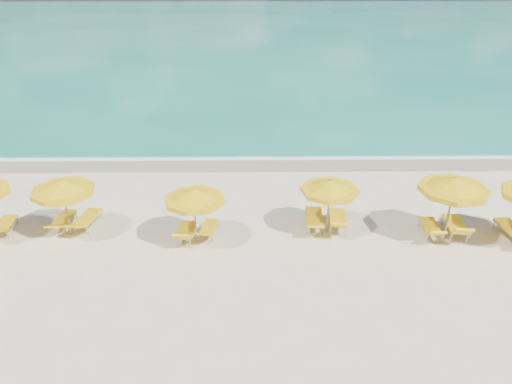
{
  "coord_description": "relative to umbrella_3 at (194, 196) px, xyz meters",
  "views": [
    {
      "loc": [
        -0.22,
        -16.21,
        9.99
      ],
      "look_at": [
        0.0,
        1.5,
        1.2
      ],
      "focal_mm": 35.0,
      "sensor_mm": 36.0,
      "label": 1
    }
  ],
  "objects": [
    {
      "name": "whitecap_near",
      "position": [
        -3.75,
        17.27,
        -1.92
      ],
      "size": [
        14.0,
        0.36,
        0.05
      ],
      "primitive_type": "cube",
      "color": "white",
      "rests_on": "ground"
    },
    {
      "name": "whitecap_far",
      "position": [
        10.25,
        24.27,
        -1.92
      ],
      "size": [
        18.0,
        0.3,
        0.05
      ],
      "primitive_type": "cube",
      "color": "white",
      "rests_on": "ground"
    },
    {
      "name": "lounger_1_right",
      "position": [
        -7.45,
        0.79,
        -1.71
      ],
      "size": [
        0.72,
        1.72,
        0.83
      ],
      "rotation": [
        0.0,
        0.0,
        0.09
      ],
      "color": "#A5A8AD",
      "rests_on": "ground"
    },
    {
      "name": "lounger_5_left",
      "position": [
        8.88,
        0.36,
        -1.7
      ],
      "size": [
        0.73,
        1.83,
        0.81
      ],
      "rotation": [
        0.0,
        0.0,
        -0.08
      ],
      "color": "#A5A8AD",
      "rests_on": "ground"
    },
    {
      "name": "lounger_6_left",
      "position": [
        11.89,
        0.1,
        -1.68
      ],
      "size": [
        0.84,
        2.1,
        0.76
      ],
      "rotation": [
        0.0,
        0.0,
        0.09
      ],
      "color": "#A5A8AD",
      "rests_on": "ground"
    },
    {
      "name": "lounger_2_left",
      "position": [
        -5.32,
        1.2,
        -1.72
      ],
      "size": [
        0.69,
        1.83,
        0.65
      ],
      "rotation": [
        0.0,
        0.0,
        -0.06
      ],
      "color": "#A5A8AD",
      "rests_on": "ground"
    },
    {
      "name": "umbrella_4",
      "position": [
        4.98,
        0.74,
        -0.02
      ],
      "size": [
        2.54,
        2.54,
        2.24
      ],
      "rotation": [
        0.0,
        0.0,
        -0.16
      ],
      "color": "tan",
      "rests_on": "ground"
    },
    {
      "name": "lounger_3_left",
      "position": [
        -0.42,
        0.17,
        -1.7
      ],
      "size": [
        0.7,
        1.78,
        0.84
      ],
      "rotation": [
        0.0,
        0.0,
        -0.07
      ],
      "color": "#A5A8AD",
      "rests_on": "ground"
    },
    {
      "name": "ocean",
      "position": [
        2.25,
        48.27,
        -1.92
      ],
      "size": [
        120.0,
        80.0,
        0.3
      ],
      "primitive_type": "cube",
      "color": "#167D62",
      "rests_on": "ground"
    },
    {
      "name": "ground_plane",
      "position": [
        2.25,
        0.27,
        -1.92
      ],
      "size": [
        120.0,
        120.0,
        0.0
      ],
      "primitive_type": "plane",
      "color": "beige"
    },
    {
      "name": "lounger_3_right",
      "position": [
        0.42,
        0.49,
        -1.73
      ],
      "size": [
        0.8,
        1.7,
        0.65
      ],
      "rotation": [
        0.0,
        0.0,
        -0.17
      ],
      "color": "#A5A8AD",
      "rests_on": "ground"
    },
    {
      "name": "lounger_5_right",
      "position": [
        9.83,
        0.39,
        -1.67
      ],
      "size": [
        0.9,
        2.04,
        0.95
      ],
      "rotation": [
        0.0,
        0.0,
        -0.12
      ],
      "color": "#A5A8AD",
      "rests_on": "ground"
    },
    {
      "name": "umbrella_3",
      "position": [
        0.0,
        0.0,
        0.0
      ],
      "size": [
        2.56,
        2.56,
        2.26
      ],
      "rotation": [
        0.0,
        0.0,
        -0.16
      ],
      "color": "tan",
      "rests_on": "ground"
    },
    {
      "name": "umbrella_5",
      "position": [
        9.39,
        0.2,
        0.27
      ],
      "size": [
        3.07,
        3.07,
        2.58
      ],
      "rotation": [
        0.0,
        0.0,
        -0.24
      ],
      "color": "tan",
      "rests_on": "ground"
    },
    {
      "name": "wet_sand_band",
      "position": [
        2.25,
        7.67,
        -1.92
      ],
      "size": [
        120.0,
        2.6,
        0.01
      ],
      "primitive_type": "cube",
      "color": "tan",
      "rests_on": "ground"
    },
    {
      "name": "foam_line",
      "position": [
        2.25,
        8.47,
        -1.92
      ],
      "size": [
        120.0,
        1.2,
        0.03
      ],
      "primitive_type": "cube",
      "color": "white",
      "rests_on": "ground"
    },
    {
      "name": "lounger_2_right",
      "position": [
        -4.4,
        1.18,
        -1.7
      ],
      "size": [
        0.93,
        2.02,
        0.71
      ],
      "rotation": [
        0.0,
        0.0,
        -0.17
      ],
      "color": "#A5A8AD",
      "rests_on": "ground"
    },
    {
      "name": "lounger_4_right",
      "position": [
        5.43,
        0.97,
        -1.68
      ],
      "size": [
        0.88,
        2.02,
        0.87
      ],
      "rotation": [
        0.0,
        0.0,
        -0.12
      ],
      "color": "#A5A8AD",
      "rests_on": "ground"
    },
    {
      "name": "lounger_4_left",
      "position": [
        4.52,
        1.11,
        -1.68
      ],
      "size": [
        0.81,
        2.11,
        0.75
      ],
      "rotation": [
        0.0,
        0.0,
        -0.07
      ],
      "color": "#A5A8AD",
      "rests_on": "ground"
    },
    {
      "name": "umbrella_2",
      "position": [
        -4.89,
        0.61,
        0.09
      ],
      "size": [
        2.76,
        2.76,
        2.36
      ],
      "rotation": [
        0.0,
        0.0,
        -0.21
      ],
      "color": "tan",
      "rests_on": "ground"
    }
  ]
}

